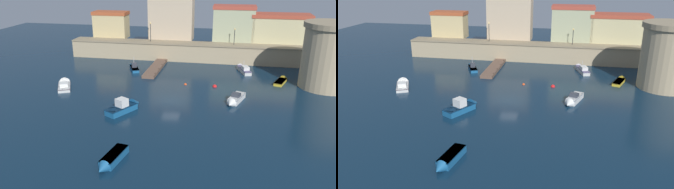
{
  "view_description": "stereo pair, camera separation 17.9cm",
  "coord_description": "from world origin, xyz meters",
  "views": [
    {
      "loc": [
        8.19,
        -44.25,
        17.86
      ],
      "look_at": [
        0.0,
        -2.13,
        1.74
      ],
      "focal_mm": 35.8,
      "sensor_mm": 36.0,
      "label": 1
    },
    {
      "loc": [
        8.37,
        -44.22,
        17.86
      ],
      "look_at": [
        0.0,
        -2.13,
        1.74
      ],
      "focal_mm": 35.8,
      "sensor_mm": 36.0,
      "label": 2
    }
  ],
  "objects": [
    {
      "name": "ground_plane",
      "position": [
        0.0,
        0.0,
        0.0
      ],
      "size": [
        128.24,
        128.24,
        0.0
      ],
      "primitive_type": "plane",
      "color": "#0C2338"
    },
    {
      "name": "quay_wall",
      "position": [
        0.0,
        23.26,
        1.85
      ],
      "size": [
        50.91,
        4.07,
        3.68
      ],
      "color": "tan",
      "rests_on": "ground"
    },
    {
      "name": "old_town_backdrop",
      "position": [
        3.1,
        27.5,
        7.2
      ],
      "size": [
        45.83,
        5.66,
        9.55
      ],
      "color": "tan",
      "rests_on": "ground"
    },
    {
      "name": "fortress_tower",
      "position": [
        23.24,
        10.5,
        5.24
      ],
      "size": [
        8.88,
        8.88,
        10.36
      ],
      "color": "tan",
      "rests_on": "ground"
    },
    {
      "name": "pier_dock",
      "position": [
        -5.8,
        15.34,
        0.27
      ],
      "size": [
        2.18,
        12.07,
        0.7
      ],
      "color": "brown",
      "rests_on": "ground"
    },
    {
      "name": "quay_lamp_0",
      "position": [
        -8.64,
        23.26,
        6.23
      ],
      "size": [
        0.32,
        0.32,
        3.91
      ],
      "color": "black",
      "rests_on": "quay_wall"
    },
    {
      "name": "quay_lamp_1",
      "position": [
        8.5,
        23.26,
        5.85
      ],
      "size": [
        0.32,
        0.32,
        3.23
      ],
      "color": "black",
      "rests_on": "quay_wall"
    },
    {
      "name": "moored_boat_0",
      "position": [
        10.41,
        17.42,
        0.45
      ],
      "size": [
        3.07,
        6.61,
        2.38
      ],
      "rotation": [
        0.0,
        0.0,
        1.86
      ],
      "color": "silver",
      "rests_on": "ground"
    },
    {
      "name": "moored_boat_1",
      "position": [
        9.09,
        1.06,
        0.47
      ],
      "size": [
        2.97,
        5.29,
        1.59
      ],
      "rotation": [
        0.0,
        0.0,
        -1.9
      ],
      "color": "white",
      "rests_on": "ground"
    },
    {
      "name": "moored_boat_2",
      "position": [
        -2.68,
        -17.51,
        0.43
      ],
      "size": [
        2.06,
        5.08,
        1.27
      ],
      "rotation": [
        0.0,
        0.0,
        -1.73
      ],
      "color": "#195689",
      "rests_on": "ground"
    },
    {
      "name": "moored_boat_3",
      "position": [
        -5.31,
        -4.64,
        0.58
      ],
      "size": [
        4.19,
        5.74,
        2.31
      ],
      "rotation": [
        0.0,
        0.0,
        1.07
      ],
      "color": "#195689",
      "rests_on": "ground"
    },
    {
      "name": "moored_boat_4",
      "position": [
        -9.93,
        14.78,
        0.39
      ],
      "size": [
        3.36,
        5.47,
        2.82
      ],
      "rotation": [
        0.0,
        0.0,
        2.0
      ],
      "color": "#195689",
      "rests_on": "ground"
    },
    {
      "name": "moored_boat_5",
      "position": [
        -18.14,
        3.03,
        0.33
      ],
      "size": [
        4.14,
        6.03,
        1.71
      ],
      "rotation": [
        0.0,
        0.0,
        2.02
      ],
      "color": "silver",
      "rests_on": "ground"
    },
    {
      "name": "moored_boat_6",
      "position": [
        16.79,
        11.99,
        0.26
      ],
      "size": [
        2.92,
        5.09,
        1.21
      ],
      "rotation": [
        0.0,
        0.0,
        1.21
      ],
      "color": "gold",
      "rests_on": "ground"
    },
    {
      "name": "mooring_buoy_0",
      "position": [
        5.85,
        7.38,
        0.0
      ],
      "size": [
        0.71,
        0.71,
        0.71
      ],
      "primitive_type": "sphere",
      "color": "red",
      "rests_on": "ground"
    },
    {
      "name": "mooring_buoy_1",
      "position": [
        1.04,
        7.55,
        0.0
      ],
      "size": [
        0.47,
        0.47,
        0.47
      ],
      "primitive_type": "sphere",
      "color": "#EA4C19",
      "rests_on": "ground"
    }
  ]
}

